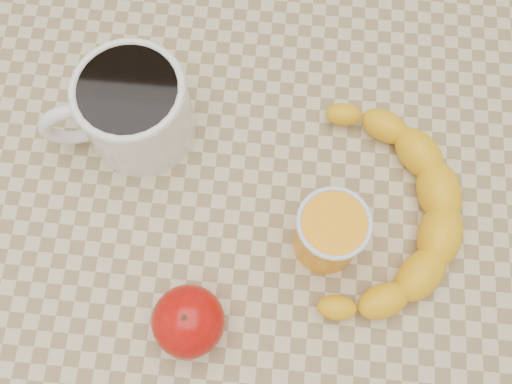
# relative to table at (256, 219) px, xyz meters

# --- Properties ---
(ground) EXTENTS (3.00, 3.00, 0.00)m
(ground) POSITION_rel_table_xyz_m (0.00, 0.00, -0.66)
(ground) COLOR tan
(ground) RESTS_ON ground
(table) EXTENTS (0.80, 0.80, 0.75)m
(table) POSITION_rel_table_xyz_m (0.00, 0.00, 0.00)
(table) COLOR #C2B189
(table) RESTS_ON ground
(coffee_mug) EXTENTS (0.18, 0.15, 0.10)m
(coffee_mug) POSITION_rel_table_xyz_m (-0.14, 0.07, 0.14)
(coffee_mug) COLOR white
(coffee_mug) RESTS_ON table
(orange_juice_glass) EXTENTS (0.07, 0.07, 0.09)m
(orange_juice_glass) POSITION_rel_table_xyz_m (0.08, -0.04, 0.13)
(orange_juice_glass) COLOR #FF9508
(orange_juice_glass) RESTS_ON table
(apple) EXTENTS (0.10, 0.10, 0.07)m
(apple) POSITION_rel_table_xyz_m (-0.05, -0.14, 0.12)
(apple) COLOR #A70506
(apple) RESTS_ON table
(banana) EXTENTS (0.30, 0.36, 0.05)m
(banana) POSITION_rel_table_xyz_m (0.14, -0.01, 0.11)
(banana) COLOR yellow
(banana) RESTS_ON table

